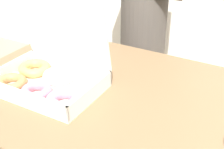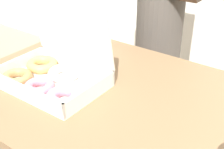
% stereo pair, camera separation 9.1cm
% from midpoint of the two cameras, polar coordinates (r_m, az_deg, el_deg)
% --- Properties ---
extents(donut_box, '(0.34, 0.25, 0.29)m').
position_cam_midpoint_polar(donut_box, '(1.03, -8.52, 0.44)').
color(donut_box, white).
rests_on(donut_box, table).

